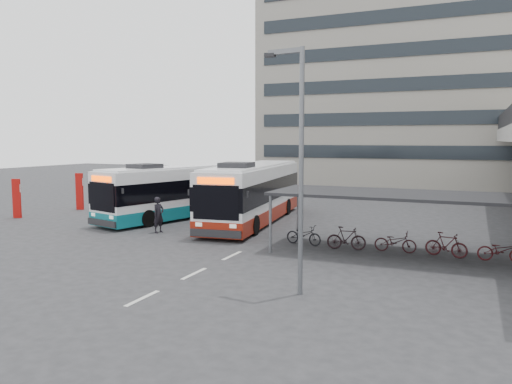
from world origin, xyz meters
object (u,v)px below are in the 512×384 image
at_px(bus_main, 253,193).
at_px(bus_teal, 182,192).
at_px(pedestrian, 159,215).
at_px(lamp_post, 298,156).

relative_size(bus_main, bus_teal, 1.05).
xyz_separation_m(pedestrian, lamp_post, (9.76, -6.79, 3.31)).
height_order(bus_teal, pedestrian, bus_teal).
distance_m(bus_teal, pedestrian, 5.18).
xyz_separation_m(bus_main, lamp_post, (6.69, -11.76, 2.57)).
bearing_deg(lamp_post, bus_teal, 140.90).
relative_size(bus_main, pedestrian, 6.72).
bearing_deg(bus_teal, pedestrian, -56.71).
relative_size(pedestrian, lamp_post, 0.25).
relative_size(bus_teal, lamp_post, 1.57).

